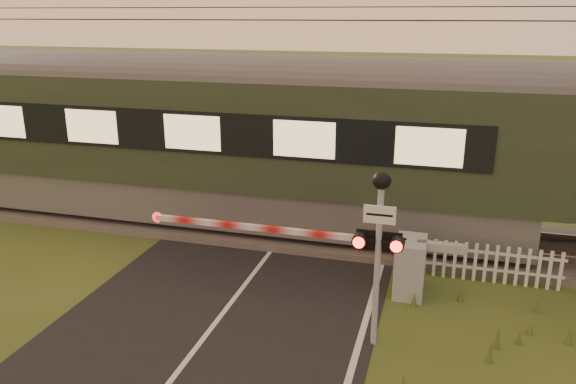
% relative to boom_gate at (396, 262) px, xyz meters
% --- Properties ---
extents(ground, '(160.00, 160.00, 0.00)m').
position_rel_boom_gate_xyz_m(ground, '(-3.15, -3.61, -0.68)').
color(ground, '#38491C').
rests_on(ground, ground).
extents(road, '(6.00, 140.00, 0.03)m').
position_rel_boom_gate_xyz_m(road, '(-3.13, -3.85, -0.67)').
color(road, black).
rests_on(road, ground).
extents(track_bed, '(140.00, 3.40, 0.39)m').
position_rel_boom_gate_xyz_m(track_bed, '(-3.15, 2.89, -0.61)').
color(track_bed, '#47423D').
rests_on(track_bed, ground).
extents(overhead_wires, '(120.00, 0.62, 0.62)m').
position_rel_boom_gate_xyz_m(overhead_wires, '(-3.15, 2.89, 5.05)').
color(overhead_wires, black).
rests_on(overhead_wires, ground).
extents(boom_gate, '(7.05, 0.94, 1.25)m').
position_rel_boom_gate_xyz_m(boom_gate, '(0.00, 0.00, 0.00)').
color(boom_gate, gray).
rests_on(boom_gate, ground).
extents(crossing_signal, '(0.82, 0.35, 3.22)m').
position_rel_boom_gate_xyz_m(crossing_signal, '(-0.16, -2.13, 1.53)').
color(crossing_signal, gray).
rests_on(crossing_signal, ground).
extents(picket_fence, '(3.46, 0.07, 0.88)m').
position_rel_boom_gate_xyz_m(picket_fence, '(1.76, 0.99, -0.23)').
color(picket_fence, silver).
rests_on(picket_fence, ground).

